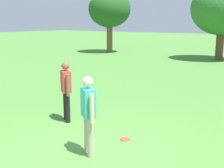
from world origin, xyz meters
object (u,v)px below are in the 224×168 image
Objects in this scene: person_thrower at (66,88)px; frisbee at (125,139)px; tree_tall_left at (110,10)px; tree_broad_center at (222,9)px; person_catcher at (88,111)px.

person_thrower is 2.23m from frisbee.
person_thrower is at bearing -58.34° from tree_tall_left.
tree_tall_left is at bearing 121.66° from person_thrower.
person_thrower is 15.88m from tree_broad_center.
tree_broad_center reaches higher than person_thrower.
person_thrower is 0.31× the size of tree_broad_center.
person_catcher is 20.29m from tree_tall_left.
tree_broad_center is (-0.20, 15.67, 2.58)m from person_thrower.
person_thrower is at bearing -89.26° from tree_broad_center.
tree_tall_left is at bearing 124.17° from person_catcher.
person_thrower is 0.31× the size of tree_tall_left.
frisbee is at bearing -5.40° from person_thrower.
person_catcher is at bearing -100.67° from frisbee.
frisbee is (2.02, -0.19, -0.93)m from person_thrower.
frisbee is 16.40m from tree_broad_center.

